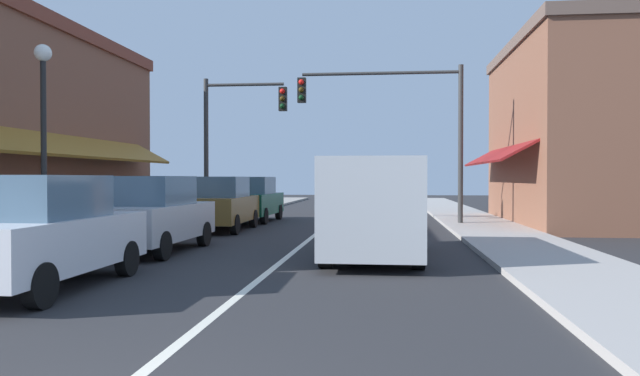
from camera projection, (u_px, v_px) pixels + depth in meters
ground_plane at (325, 227)px, 21.28m from camera, size 80.00×80.00×0.00m
sidewalk_left at (174, 224)px, 21.88m from camera, size 2.60×56.00×0.12m
sidewalk_right at (484, 227)px, 20.68m from camera, size 2.60×56.00×0.12m
lane_center_stripe at (325, 227)px, 21.28m from camera, size 0.14×52.00×0.01m
storefront_right_block at (591, 132)px, 22.17m from camera, size 7.01×10.20×6.82m
parked_car_nearest_left at (40, 233)px, 9.31m from camera, size 1.79×4.11×1.77m
parked_car_second_left at (152, 215)px, 13.99m from camera, size 1.86×4.14×1.77m
parked_car_third_left at (221, 204)px, 19.69m from camera, size 1.82×4.12×1.77m
parked_car_far_left at (252, 199)px, 23.82m from camera, size 1.87×4.14×1.77m
van_in_lane at (373, 205)px, 13.02m from camera, size 2.01×5.18×2.12m
traffic_signal_mast_arm at (402, 115)px, 21.72m from camera, size 5.95×0.50×5.77m
traffic_signal_left_corner at (233, 127)px, 23.21m from camera, size 3.29×0.50×5.57m
street_lamp_left_near at (43, 114)px, 12.78m from camera, size 0.36×0.36×4.56m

